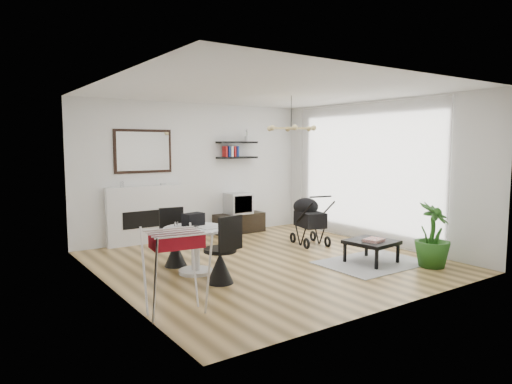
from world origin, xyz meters
TOP-DOWN VIEW (x-y plane):
  - floor at (0.00, 0.00)m, footprint 5.00×5.00m
  - ceiling at (0.00, 0.00)m, footprint 5.00×5.00m
  - wall_back at (0.00, 2.50)m, footprint 5.00×0.00m
  - wall_left at (-2.50, 0.00)m, footprint 0.00×5.00m
  - wall_right at (2.50, 0.00)m, footprint 0.00×5.00m
  - sheer_curtain at (2.40, 0.20)m, footprint 0.04×3.60m
  - fireplace at (-1.10, 2.42)m, footprint 1.50×0.17m
  - shelf_lower at (0.92, 2.37)m, footprint 0.90×0.25m
  - shelf_upper at (0.92, 2.37)m, footprint 0.90×0.25m
  - pendant_lamp at (0.70, 0.30)m, footprint 0.90×0.90m
  - tv_console at (0.92, 2.30)m, footprint 1.11×0.39m
  - crt_tv at (0.88, 2.29)m, footprint 0.51×0.44m
  - dining_table at (-1.26, 0.07)m, footprint 0.93×0.93m
  - laptop at (-1.35, 0.04)m, footprint 0.40×0.36m
  - black_bag at (-1.20, 0.25)m, footprint 0.34×0.24m
  - newspaper at (-1.07, -0.05)m, footprint 0.37×0.32m
  - drinking_glass at (-1.49, 0.21)m, footprint 0.06×0.06m
  - chair_far at (-1.33, 0.62)m, footprint 0.43×0.45m
  - chair_near at (-1.20, -0.57)m, footprint 0.47×0.49m
  - drying_rack at (-2.18, -1.27)m, footprint 0.70×0.66m
  - stroller at (1.41, 0.63)m, footprint 0.65×0.86m
  - rug at (1.32, -1.01)m, footprint 1.64×1.19m
  - coffee_table at (1.31, -0.99)m, footprint 0.77×0.77m
  - magazines at (1.28, -1.07)m, footprint 0.35×0.30m
  - potted_plant at (1.90, -1.68)m, footprint 0.69×0.69m

SIDE VIEW (x-z plane):
  - floor at x=0.00m, z-range 0.00..0.00m
  - rug at x=1.32m, z-range 0.00..0.01m
  - tv_console at x=0.92m, z-range 0.00..0.42m
  - chair_far at x=-1.33m, z-range -0.16..0.73m
  - chair_near at x=-1.20m, z-range -0.17..0.77m
  - coffee_table at x=1.31m, z-range 0.15..0.50m
  - magazines at x=1.28m, z-range 0.36..0.41m
  - stroller at x=1.41m, z-range -0.07..0.91m
  - dining_table at x=-1.26m, z-range 0.11..0.78m
  - potted_plant at x=1.90m, z-range 0.00..0.99m
  - drying_rack at x=-2.18m, z-range 0.02..0.97m
  - crt_tv at x=0.88m, z-range 0.42..0.86m
  - newspaper at x=-1.07m, z-range 0.68..0.69m
  - fireplace at x=-1.10m, z-range -0.39..1.77m
  - laptop at x=-1.35m, z-range 0.68..0.70m
  - drinking_glass at x=-1.49m, z-range 0.68..0.77m
  - black_bag at x=-1.20m, z-range 0.68..0.86m
  - wall_back at x=0.00m, z-range -1.15..3.85m
  - wall_left at x=-2.50m, z-range -1.15..3.85m
  - wall_right at x=2.50m, z-range -1.15..3.85m
  - sheer_curtain at x=2.40m, z-range 0.05..2.65m
  - shelf_lower at x=0.92m, z-range 1.58..1.62m
  - shelf_upper at x=0.92m, z-range 1.90..1.94m
  - pendant_lamp at x=0.70m, z-range 2.10..2.20m
  - ceiling at x=0.00m, z-range 2.70..2.70m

